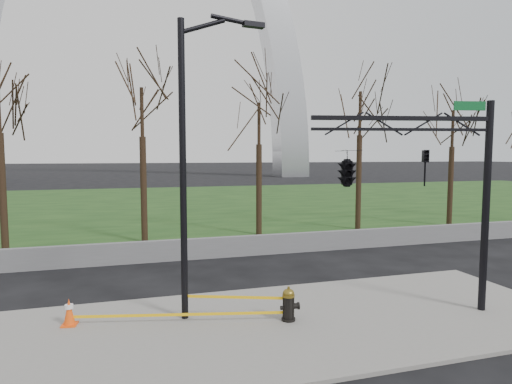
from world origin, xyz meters
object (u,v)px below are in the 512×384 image
object	(u,v)px
traffic_cone	(69,312)
street_light	(191,148)
fire_hydrant	(289,305)
traffic_signal_mast	(374,168)

from	to	relation	value
traffic_cone	street_light	distance (m)	5.30
traffic_cone	fire_hydrant	bearing A→B (deg)	-13.14
fire_hydrant	traffic_signal_mast	distance (m)	4.35
traffic_signal_mast	street_light	bearing A→B (deg)	178.63
fire_hydrant	traffic_cone	distance (m)	5.73
traffic_cone	street_light	xyz separation A→B (m)	(3.17, -0.32, 4.24)
traffic_cone	traffic_signal_mast	xyz separation A→B (m)	(7.99, -1.45, 3.69)
traffic_cone	traffic_signal_mast	world-z (taller)	traffic_signal_mast
traffic_cone	traffic_signal_mast	size ratio (longest dim) A/B	0.12
traffic_signal_mast	fire_hydrant	bearing A→B (deg)	-171.68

